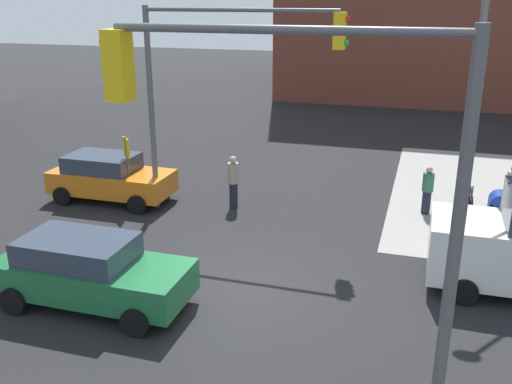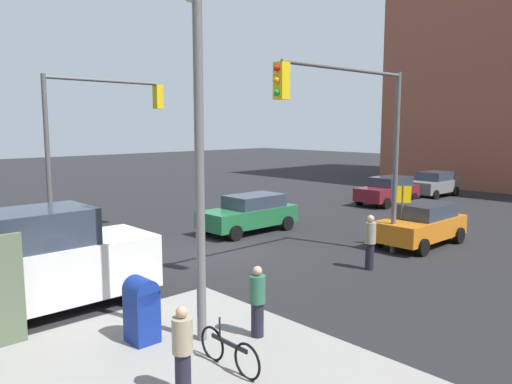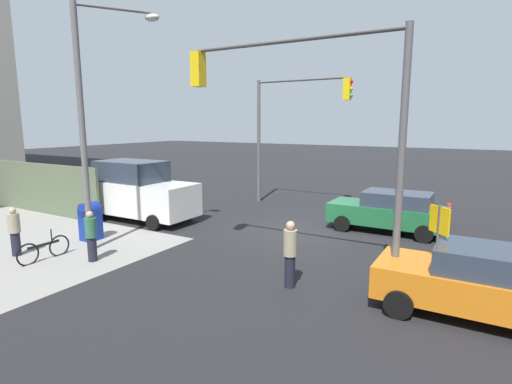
{
  "view_description": "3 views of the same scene",
  "coord_description": "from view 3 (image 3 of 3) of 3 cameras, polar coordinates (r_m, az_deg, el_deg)",
  "views": [
    {
      "loc": [
        4.0,
        -11.79,
        6.81
      ],
      "look_at": [
        0.27,
        0.38,
        2.38
      ],
      "focal_mm": 40.0,
      "sensor_mm": 36.0,
      "label": 1
    },
    {
      "loc": [
        11.4,
        14.18,
        4.65
      ],
      "look_at": [
        -0.49,
        1.42,
        2.31
      ],
      "focal_mm": 35.0,
      "sensor_mm": 36.0,
      "label": 2
    },
    {
      "loc": [
        -6.24,
        14.27,
        4.29
      ],
      "look_at": [
        1.2,
        1.47,
        1.71
      ],
      "focal_mm": 28.0,
      "sensor_mm": 36.0,
      "label": 3
    }
  ],
  "objects": [
    {
      "name": "fire_hydrant",
      "position": [
        18.9,
        25.77,
        -2.74
      ],
      "size": [
        0.26,
        0.26,
        0.94
      ],
      "color": "red",
      "rests_on": "ground"
    },
    {
      "name": "pedestrian_waiting",
      "position": [
        10.56,
        4.9,
        -8.67
      ],
      "size": [
        0.36,
        0.36,
        1.79
      ],
      "rotation": [
        0.0,
        0.0,
        3.32
      ],
      "color": "#9E937A",
      "rests_on": "ground"
    },
    {
      "name": "pedestrian_crossing",
      "position": [
        13.47,
        -22.47,
        -5.78
      ],
      "size": [
        0.36,
        0.36,
        1.61
      ],
      "rotation": [
        0.0,
        0.0,
        3.97
      ],
      "color": "#2D664C",
      "rests_on": "ground"
    },
    {
      "name": "ground_plane",
      "position": [
        16.16,
        6.34,
        -5.58
      ],
      "size": [
        120.0,
        120.0,
        0.0
      ],
      "primitive_type": "plane",
      "color": "black"
    },
    {
      "name": "pedestrian_walking_north",
      "position": [
        15.14,
        -31.23,
        -4.78
      ],
      "size": [
        0.36,
        0.36,
        1.62
      ],
      "rotation": [
        0.0,
        0.0,
        3.87
      ],
      "color": "#9E937A",
      "rests_on": "ground"
    },
    {
      "name": "traffic_signal_se_corner",
      "position": [
        20.73,
        5.15,
        10.72
      ],
      "size": [
        5.14,
        0.36,
        6.5
      ],
      "color": "#59595B",
      "rests_on": "ground"
    },
    {
      "name": "street_lamp_corner",
      "position": [
        14.27,
        -22.24,
        10.81
      ],
      "size": [
        1.72,
        2.27,
        8.0
      ],
      "color": "slate",
      "rests_on": "ground"
    },
    {
      "name": "sedan_orange",
      "position": [
        10.24,
        29.27,
        -11.1
      ],
      "size": [
        4.17,
        2.02,
        1.62
      ],
      "color": "orange",
      "rests_on": "ground"
    },
    {
      "name": "coupe_green",
      "position": [
        16.68,
        18.52,
        -2.57
      ],
      "size": [
        4.47,
        2.02,
        1.62
      ],
      "color": "#1E6638",
      "rests_on": "ground"
    },
    {
      "name": "traffic_signal_nw_corner",
      "position": [
        10.63,
        7.19,
        11.9
      ],
      "size": [
        6.29,
        0.36,
        6.5
      ],
      "color": "#59595B",
      "rests_on": "ground"
    },
    {
      "name": "bicycle_leaning_on_fence",
      "position": [
        14.35,
        -28.01,
        -7.27
      ],
      "size": [
        0.05,
        1.75,
        0.97
      ],
      "color": "black",
      "rests_on": "ground"
    },
    {
      "name": "warning_sign_two_way",
      "position": [
        10.35,
        24.58,
        -5.88
      ],
      "size": [
        0.48,
        0.48,
        2.4
      ],
      "color": "#4C4C4C",
      "rests_on": "ground"
    },
    {
      "name": "mailbox_blue",
      "position": [
        15.91,
        -22.58,
        -3.7
      ],
      "size": [
        0.56,
        0.64,
        1.43
      ],
      "color": "navy",
      "rests_on": "ground"
    },
    {
      "name": "van_white_delivery",
      "position": [
        18.52,
        -16.57,
        0.11
      ],
      "size": [
        5.4,
        2.32,
        2.62
      ],
      "color": "white",
      "rests_on": "ground"
    }
  ]
}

